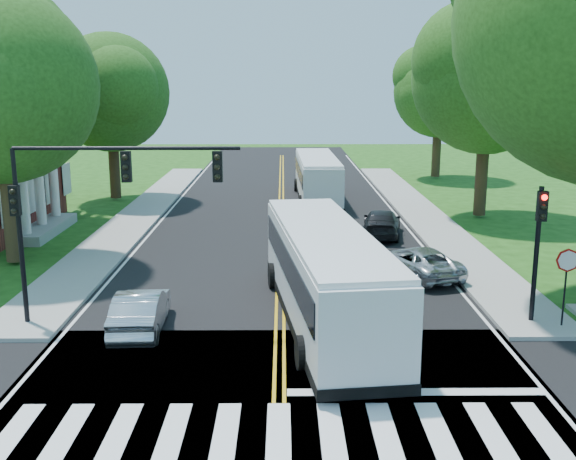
{
  "coord_description": "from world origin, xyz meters",
  "views": [
    {
      "loc": [
        0.11,
        -14.24,
        7.79
      ],
      "look_at": [
        0.29,
        9.94,
        2.4
      ],
      "focal_mm": 42.0,
      "sensor_mm": 36.0,
      "label": 1
    }
  ],
  "objects_px": {
    "signal_nw": "(91,193)",
    "hatchback": "(141,311)",
    "dark_sedan": "(382,223)",
    "bus_lead": "(325,274)",
    "bus_follow": "(317,177)",
    "signal_ne": "(538,236)",
    "suv": "(418,262)"
  },
  "relations": [
    {
      "from": "hatchback",
      "to": "suv",
      "type": "height_order",
      "value": "hatchback"
    },
    {
      "from": "dark_sedan",
      "to": "bus_follow",
      "type": "bearing_deg",
      "value": -65.78
    },
    {
      "from": "bus_lead",
      "to": "hatchback",
      "type": "xyz_separation_m",
      "value": [
        -5.89,
        -0.82,
        -0.97
      ]
    },
    {
      "from": "bus_follow",
      "to": "suv",
      "type": "bearing_deg",
      "value": 98.94
    },
    {
      "from": "bus_follow",
      "to": "hatchback",
      "type": "bearing_deg",
      "value": 73.0
    },
    {
      "from": "signal_nw",
      "to": "suv",
      "type": "height_order",
      "value": "signal_nw"
    },
    {
      "from": "bus_lead",
      "to": "hatchback",
      "type": "relative_size",
      "value": 3.0
    },
    {
      "from": "hatchback",
      "to": "suv",
      "type": "relative_size",
      "value": 0.91
    },
    {
      "from": "bus_follow",
      "to": "hatchback",
      "type": "height_order",
      "value": "bus_follow"
    },
    {
      "from": "signal_nw",
      "to": "bus_lead",
      "type": "height_order",
      "value": "signal_nw"
    },
    {
      "from": "bus_follow",
      "to": "dark_sedan",
      "type": "height_order",
      "value": "bus_follow"
    },
    {
      "from": "signal_ne",
      "to": "dark_sedan",
      "type": "bearing_deg",
      "value": 103.43
    },
    {
      "from": "signal_nw",
      "to": "hatchback",
      "type": "distance_m",
      "value": 4.0
    },
    {
      "from": "suv",
      "to": "dark_sedan",
      "type": "relative_size",
      "value": 0.97
    },
    {
      "from": "hatchback",
      "to": "bus_follow",
      "type": "bearing_deg",
      "value": -108.35
    },
    {
      "from": "signal_nw",
      "to": "dark_sedan",
      "type": "height_order",
      "value": "signal_nw"
    },
    {
      "from": "bus_lead",
      "to": "dark_sedan",
      "type": "distance_m",
      "value": 13.01
    },
    {
      "from": "signal_nw",
      "to": "bus_lead",
      "type": "bearing_deg",
      "value": 2.89
    },
    {
      "from": "signal_ne",
      "to": "hatchback",
      "type": "height_order",
      "value": "signal_ne"
    },
    {
      "from": "signal_nw",
      "to": "dark_sedan",
      "type": "relative_size",
      "value": 1.56
    },
    {
      "from": "hatchback",
      "to": "suv",
      "type": "xyz_separation_m",
      "value": [
        9.98,
        5.97,
        -0.05
      ]
    },
    {
      "from": "bus_follow",
      "to": "dark_sedan",
      "type": "relative_size",
      "value": 2.46
    },
    {
      "from": "suv",
      "to": "dark_sedan",
      "type": "xyz_separation_m",
      "value": [
        -0.44,
        7.3,
        0.05
      ]
    },
    {
      "from": "bus_lead",
      "to": "suv",
      "type": "height_order",
      "value": "bus_lead"
    },
    {
      "from": "bus_lead",
      "to": "suv",
      "type": "xyz_separation_m",
      "value": [
        4.09,
        5.15,
        -1.02
      ]
    },
    {
      "from": "bus_follow",
      "to": "dark_sedan",
      "type": "xyz_separation_m",
      "value": [
        2.77,
        -10.64,
        -0.87
      ]
    },
    {
      "from": "bus_lead",
      "to": "dark_sedan",
      "type": "xyz_separation_m",
      "value": [
        3.66,
        12.45,
        -0.97
      ]
    },
    {
      "from": "signal_ne",
      "to": "suv",
      "type": "bearing_deg",
      "value": 115.47
    },
    {
      "from": "signal_ne",
      "to": "hatchback",
      "type": "relative_size",
      "value": 1.08
    },
    {
      "from": "signal_nw",
      "to": "suv",
      "type": "xyz_separation_m",
      "value": [
        11.43,
        5.52,
        -3.75
      ]
    },
    {
      "from": "signal_nw",
      "to": "bus_lead",
      "type": "relative_size",
      "value": 0.59
    },
    {
      "from": "dark_sedan",
      "to": "hatchback",
      "type": "bearing_deg",
      "value": 63.93
    }
  ]
}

